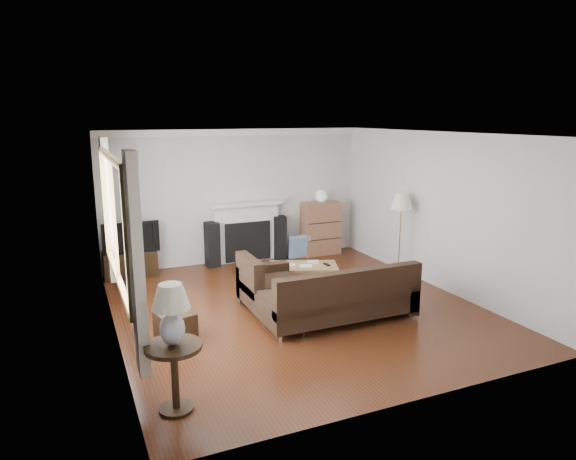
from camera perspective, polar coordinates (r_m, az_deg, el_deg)
name	(u,v)px	position (r m, az deg, el deg)	size (l,w,h in m)	color
room	(296,224)	(7.22, 0.95, 0.68)	(5.10, 5.60, 2.54)	#4B2210
window	(114,219)	(6.36, -18.77, 1.13)	(0.12, 2.74, 1.54)	brown
curtain_near	(137,265)	(4.93, -16.47, -3.74)	(0.10, 0.35, 2.10)	silver
curtain_far	(108,210)	(7.88, -19.33, 2.09)	(0.10, 0.35, 2.10)	silver
fireplace	(246,232)	(9.82, -4.65, -0.18)	(1.40, 0.26, 1.15)	white
tv_stand	(130,264)	(9.32, -17.10, -3.65)	(0.89, 0.40, 0.44)	black
television	(130,236)	(9.21, -17.13, -0.68)	(0.94, 0.12, 0.54)	black
speaker_left	(212,244)	(9.58, -8.42, -1.60)	(0.23, 0.28, 0.83)	black
speaker_right	(280,237)	(10.00, -0.93, -0.82)	(0.23, 0.28, 0.84)	black
bookshelf	(321,228)	(10.32, 3.68, 0.21)	(0.77, 0.37, 1.06)	#8C5B41
globe_lamp	(321,196)	(10.20, 3.73, 3.78)	(0.25, 0.25, 0.25)	white
sectional_sofa	(338,294)	(7.03, 5.59, -7.14)	(2.30, 1.68, 0.74)	black
coffee_table	(304,277)	(8.25, 1.75, -5.29)	(1.06, 0.58, 0.42)	olive
footstool	(175,326)	(6.64, -12.40, -10.42)	(0.42, 0.42, 0.36)	black
floor_lamp	(400,236)	(8.95, 12.32, -0.63)	(0.38, 0.38, 1.47)	#A47139
side_table	(175,378)	(5.13, -12.45, -15.73)	(0.54, 0.54, 0.67)	black
table_lamp	(172,315)	(4.86, -12.80, -9.21)	(0.36, 0.36, 0.58)	silver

